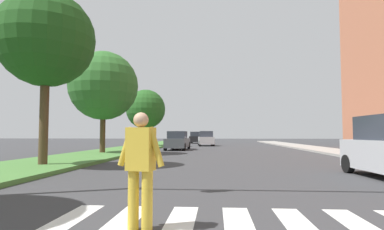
{
  "coord_description": "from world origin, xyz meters",
  "views": [
    {
      "loc": [
        -0.34,
        2.68,
        1.37
      ],
      "look_at": [
        -1.6,
        19.52,
        2.4
      ],
      "focal_mm": 29.58,
      "sensor_mm": 36.0,
      "label": 1
    }
  ],
  "objects_px": {
    "tree_mid": "(46,40)",
    "sedan_distant": "(206,139)",
    "sedan_midblock": "(178,141)",
    "tree_far": "(103,86)",
    "pedestrian_performer": "(141,165)",
    "tree_distant": "(146,109)",
    "sedan_far_horizon": "(196,138)"
  },
  "relations": [
    {
      "from": "sedan_midblock",
      "to": "sedan_distant",
      "type": "xyz_separation_m",
      "value": [
        2.2,
        9.69,
        0.04
      ]
    },
    {
      "from": "tree_distant",
      "to": "sedan_midblock",
      "type": "relative_size",
      "value": 1.34
    },
    {
      "from": "sedan_distant",
      "to": "pedestrian_performer",
      "type": "bearing_deg",
      "value": -89.89
    },
    {
      "from": "pedestrian_performer",
      "to": "sedan_midblock",
      "type": "bearing_deg",
      "value": 95.56
    },
    {
      "from": "pedestrian_performer",
      "to": "tree_distant",
      "type": "bearing_deg",
      "value": 102.52
    },
    {
      "from": "tree_distant",
      "to": "sedan_far_horizon",
      "type": "height_order",
      "value": "tree_distant"
    },
    {
      "from": "tree_distant",
      "to": "pedestrian_performer",
      "type": "xyz_separation_m",
      "value": [
        6.5,
        -29.26,
        -3.15
      ]
    },
    {
      "from": "tree_distant",
      "to": "pedestrian_performer",
      "type": "relative_size",
      "value": 3.59
    },
    {
      "from": "tree_distant",
      "to": "sedan_distant",
      "type": "xyz_separation_m",
      "value": [
        6.44,
        3.7,
        -3.28
      ]
    },
    {
      "from": "tree_far",
      "to": "tree_distant",
      "type": "height_order",
      "value": "tree_far"
    },
    {
      "from": "tree_distant",
      "to": "pedestrian_performer",
      "type": "height_order",
      "value": "tree_distant"
    },
    {
      "from": "tree_distant",
      "to": "sedan_far_horizon",
      "type": "distance_m",
      "value": 15.28
    },
    {
      "from": "tree_mid",
      "to": "sedan_distant",
      "type": "bearing_deg",
      "value": 76.68
    },
    {
      "from": "tree_mid",
      "to": "pedestrian_performer",
      "type": "xyz_separation_m",
      "value": [
        5.97,
        -7.98,
        -4.39
      ]
    },
    {
      "from": "tree_far",
      "to": "sedan_midblock",
      "type": "distance_m",
      "value": 9.02
    },
    {
      "from": "sedan_distant",
      "to": "tree_mid",
      "type": "bearing_deg",
      "value": -103.32
    },
    {
      "from": "pedestrian_performer",
      "to": "sedan_distant",
      "type": "distance_m",
      "value": 32.96
    },
    {
      "from": "tree_mid",
      "to": "sedan_far_horizon",
      "type": "height_order",
      "value": "tree_mid"
    },
    {
      "from": "sedan_distant",
      "to": "tree_distant",
      "type": "bearing_deg",
      "value": -150.11
    },
    {
      "from": "sedan_distant",
      "to": "sedan_far_horizon",
      "type": "height_order",
      "value": "sedan_far_horizon"
    },
    {
      "from": "sedan_midblock",
      "to": "sedan_distant",
      "type": "relative_size",
      "value": 1.09
    },
    {
      "from": "tree_far",
      "to": "sedan_midblock",
      "type": "xyz_separation_m",
      "value": [
        4.28,
        6.92,
        -3.91
      ]
    },
    {
      "from": "tree_far",
      "to": "tree_mid",
      "type": "bearing_deg",
      "value": -86.11
    },
    {
      "from": "tree_mid",
      "to": "pedestrian_performer",
      "type": "distance_m",
      "value": 10.89
    },
    {
      "from": "sedan_midblock",
      "to": "tree_far",
      "type": "bearing_deg",
      "value": -121.72
    },
    {
      "from": "pedestrian_performer",
      "to": "sedan_distant",
      "type": "xyz_separation_m",
      "value": [
        -0.06,
        32.96,
        -0.13
      ]
    },
    {
      "from": "pedestrian_performer",
      "to": "tree_mid",
      "type": "bearing_deg",
      "value": 126.82
    },
    {
      "from": "tree_far",
      "to": "sedan_distant",
      "type": "distance_m",
      "value": 18.24
    },
    {
      "from": "tree_mid",
      "to": "sedan_distant",
      "type": "height_order",
      "value": "tree_mid"
    },
    {
      "from": "sedan_midblock",
      "to": "sedan_far_horizon",
      "type": "bearing_deg",
      "value": 89.0
    },
    {
      "from": "tree_distant",
      "to": "sedan_midblock",
      "type": "distance_m",
      "value": 8.05
    },
    {
      "from": "sedan_distant",
      "to": "tree_far",
      "type": "bearing_deg",
      "value": -111.32
    }
  ]
}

